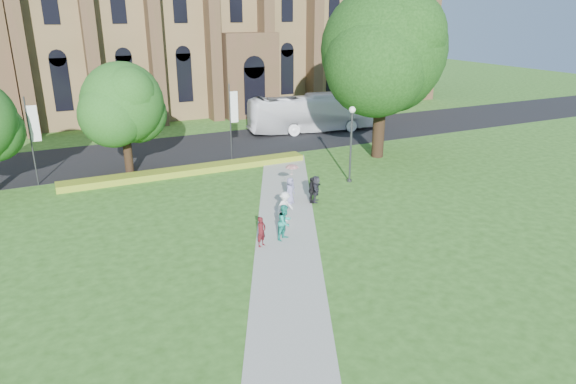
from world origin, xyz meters
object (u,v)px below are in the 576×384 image
tour_coach (314,113)px  pedestrian_0 (261,232)px  large_tree (383,50)px  streetlamp (351,135)px

tour_coach → pedestrian_0: bearing=153.3°
large_tree → pedestrian_0: (-15.07, -11.41, -7.55)m
streetlamp → pedestrian_0: bearing=-144.2°
large_tree → tour_coach: 12.21m
tour_coach → pedestrian_0: size_ratio=8.27×
pedestrian_0 → streetlamp: bearing=7.8°
large_tree → pedestrian_0: bearing=-142.9°
tour_coach → pedestrian_0: (-14.81, -21.71, -1.00)m
tour_coach → pedestrian_0: 26.30m
streetlamp → pedestrian_0: streetlamp is taller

